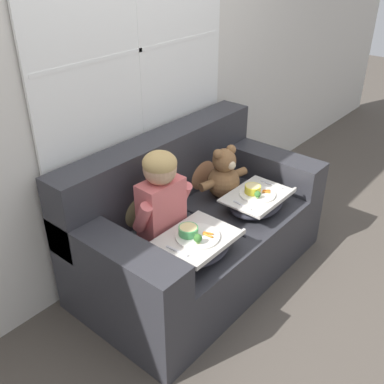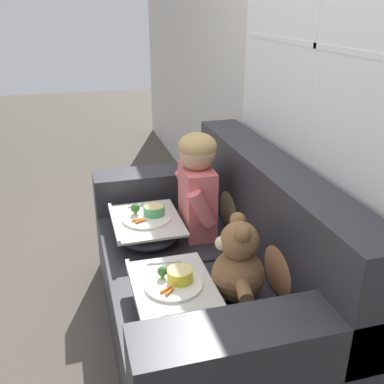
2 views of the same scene
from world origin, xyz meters
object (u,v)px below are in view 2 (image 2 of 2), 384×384
Objects in this scene: lap_tray_teddy at (174,296)px; throw_pillow_behind_teddy at (287,257)px; lap_tray_child at (147,227)px; teddy_bear at (237,266)px; throw_pillow_behind_child at (235,200)px; couch at (216,278)px; child_figure at (197,180)px.

throw_pillow_behind_teddy is at bearing 89.92° from lap_tray_teddy.
lap_tray_child is 0.98× the size of lap_tray_teddy.
lap_tray_child is at bearing -156.29° from teddy_bear.
teddy_bear reaches higher than lap_tray_teddy.
lap_tray_child is (-0.00, -0.49, -0.10)m from throw_pillow_behind_child.
throw_pillow_behind_child is at bearing 180.00° from throw_pillow_behind_teddy.
couch is at bearing 177.50° from teddy_bear.
child_figure is 1.26× the size of lap_tray_child.
lap_tray_teddy is at bearing -24.09° from child_figure.
lap_tray_teddy is at bearing -38.74° from throw_pillow_behind_child.
couch reaches higher than throw_pillow_behind_teddy.
couch is at bearing 42.55° from lap_tray_child.
couch is at bearing -34.18° from throw_pillow_behind_child.
lap_tray_teddy is at bearing -42.79° from couch.
child_figure reaches higher than teddy_bear.
child_figure is at bearing 89.72° from lap_tray_child.
child_figure reaches higher than lap_tray_child.
throw_pillow_behind_child is at bearing 89.99° from child_figure.
throw_pillow_behind_child is at bearing 145.82° from couch.
couch is 0.51m from child_figure.
throw_pillow_behind_teddy is 0.79m from lap_tray_child.
couch is 0.44m from lap_tray_teddy.
child_figure is (-0.30, -0.01, 0.40)m from couch.
child_figure is at bearing -160.47° from throw_pillow_behind_teddy.
lap_tray_child is (-0.00, -0.27, -0.24)m from child_figure.
throw_pillow_behind_teddy is 0.80× the size of lap_tray_child.
throw_pillow_behind_child is at bearing 160.10° from teddy_bear.
throw_pillow_behind_teddy is at bearing 38.62° from lap_tray_child.
throw_pillow_behind_child is 0.64m from teddy_bear.
child_figure is (-0.61, -0.22, 0.14)m from throw_pillow_behind_teddy.
lap_tray_teddy is (0.61, -0.27, -0.24)m from child_figure.
throw_pillow_behind_child is (-0.30, 0.21, 0.27)m from couch.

